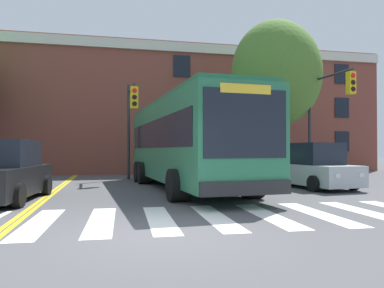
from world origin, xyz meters
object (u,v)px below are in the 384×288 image
object	(u,v)px
city_bus	(185,141)
car_silver_far_lane	(312,167)
car_white_behind_bus	(173,161)
car_black_near_lane	(2,173)
traffic_light_near_corner	(326,105)
street_tree_curbside_large	(277,74)
traffic_light_overhead	(131,114)

from	to	relation	value
city_bus	car_silver_far_lane	size ratio (longest dim) A/B	2.63
car_silver_far_lane	car_white_behind_bus	size ratio (longest dim) A/B	0.91
car_black_near_lane	traffic_light_near_corner	xyz separation A→B (m)	(13.57, 4.41, 2.91)
car_black_near_lane	car_silver_far_lane	bearing A→B (deg)	7.89
traffic_light_near_corner	street_tree_curbside_large	distance (m)	3.31
city_bus	car_white_behind_bus	xyz separation A→B (m)	(1.15, 9.78, -1.08)
car_silver_far_lane	city_bus	bearing A→B (deg)	171.71
street_tree_curbside_large	car_silver_far_lane	bearing A→B (deg)	-100.12
car_white_behind_bus	street_tree_curbside_large	size ratio (longest dim) A/B	0.56
car_silver_far_lane	street_tree_curbside_large	world-z (taller)	street_tree_curbside_large
car_black_near_lane	traffic_light_overhead	xyz separation A→B (m)	(4.17, 6.39, 2.45)
city_bus	car_white_behind_bus	size ratio (longest dim) A/B	2.39
car_black_near_lane	street_tree_curbside_large	world-z (taller)	street_tree_curbside_large
traffic_light_near_corner	street_tree_curbside_large	world-z (taller)	street_tree_curbside_large
city_bus	car_white_behind_bus	world-z (taller)	city_bus
city_bus	traffic_light_overhead	bearing A→B (deg)	114.75
traffic_light_near_corner	street_tree_curbside_large	bearing A→B (deg)	124.58
car_silver_far_lane	traffic_light_near_corner	bearing A→B (deg)	49.67
street_tree_curbside_large	car_white_behind_bus	bearing A→B (deg)	131.64
car_black_near_lane	traffic_light_near_corner	bearing A→B (deg)	18.01
car_silver_far_lane	street_tree_curbside_large	xyz separation A→B (m)	(0.91, 5.09, 4.84)
car_silver_far_lane	car_white_behind_bus	xyz separation A→B (m)	(-3.92, 10.51, -0.04)
street_tree_curbside_large	traffic_light_overhead	bearing A→B (deg)	-178.23
car_black_near_lane	car_white_behind_bus	distance (m)	14.05
traffic_light_overhead	car_silver_far_lane	bearing A→B (deg)	-34.83
street_tree_curbside_large	traffic_light_near_corner	bearing A→B (deg)	-55.42
car_black_near_lane	street_tree_curbside_large	xyz separation A→B (m)	(12.04, 6.63, 4.84)
car_black_near_lane	traffic_light_near_corner	distance (m)	14.56
car_white_behind_bus	traffic_light_overhead	bearing A→B (deg)	-118.25
city_bus	traffic_light_near_corner	bearing A→B (deg)	15.85
city_bus	traffic_light_overhead	distance (m)	4.74
city_bus	traffic_light_near_corner	xyz separation A→B (m)	(7.51, 2.13, 1.88)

